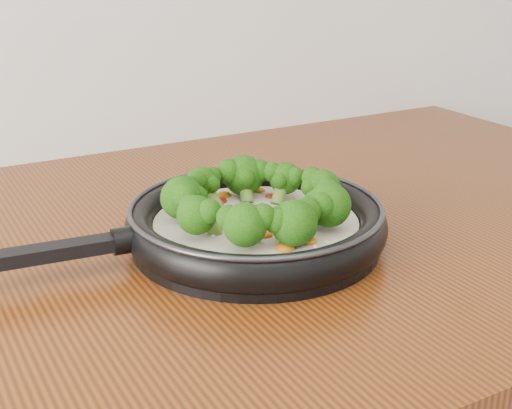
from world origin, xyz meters
TOP-DOWN VIEW (x-y plane):
  - skillet at (0.11, 1.04)m, footprint 0.48×0.33m

SIDE VIEW (x-z plane):
  - skillet at x=0.11m, z-range 0.89..0.97m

